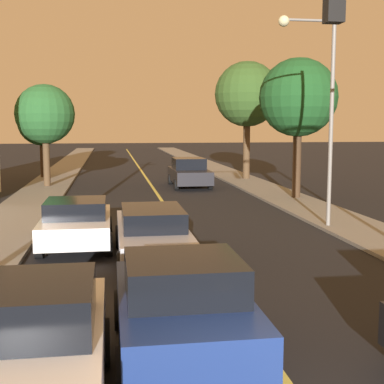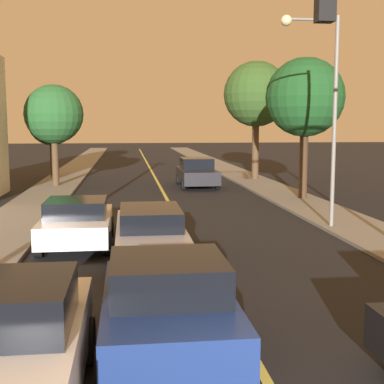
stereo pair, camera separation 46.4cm
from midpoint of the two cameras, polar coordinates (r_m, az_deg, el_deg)
road_surface at (r=40.69m, az=-3.98°, el=2.16°), size 9.38×80.00×0.01m
sidewalk_left at (r=40.81m, az=-12.34°, el=2.10°), size 2.50×80.00×0.12m
sidewalk_right at (r=41.42m, az=4.26°, el=2.33°), size 2.50×80.00×0.12m
car_near_lane_front at (r=8.38m, az=-1.02°, el=-12.00°), size 2.07×3.93×1.60m
car_near_lane_second at (r=14.11m, az=-3.54°, el=-4.35°), size 1.89×5.18×1.44m
car_outer_lane_front at (r=7.20m, az=-17.02°, el=-15.25°), size 1.91×3.80×1.71m
car_outer_lane_second at (r=16.06m, az=-11.35°, el=-3.12°), size 2.06×4.18×1.42m
car_far_oncoming at (r=30.76m, az=0.95°, el=2.08°), size 2.11×4.84×1.66m
streetlamp_right at (r=18.58m, az=14.40°, el=10.26°), size 1.99×0.36×7.00m
tree_left_near at (r=31.30m, az=-14.12°, el=8.02°), size 3.30×3.30×5.69m
tree_left_far at (r=36.63m, az=-14.41°, el=7.23°), size 3.10×3.10×5.18m
tree_right_near at (r=34.56m, az=7.24°, el=10.27°), size 4.12×4.12×7.43m
tree_right_far at (r=25.77m, az=12.49°, el=9.78°), size 3.67×3.67×6.55m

